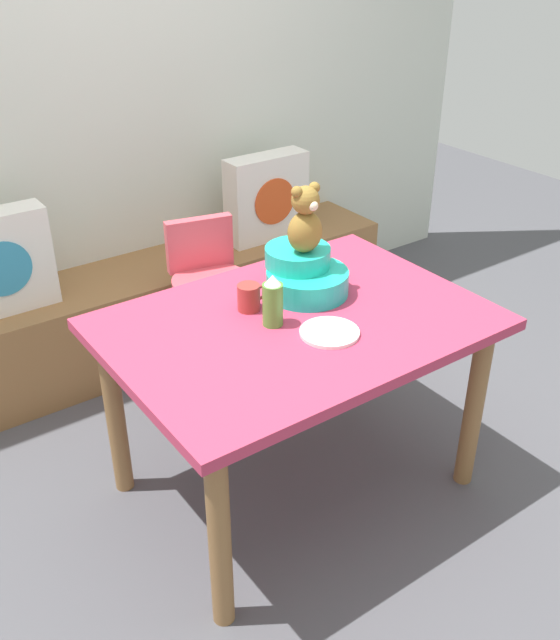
% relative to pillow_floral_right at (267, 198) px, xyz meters
% --- Properties ---
extents(ground_plane, '(8.00, 8.00, 0.00)m').
position_rel_pillow_floral_right_xyz_m(ground_plane, '(-0.69, -1.19, -0.68)').
color(ground_plane, '#4C4C51').
extents(back_wall, '(4.40, 0.10, 2.60)m').
position_rel_pillow_floral_right_xyz_m(back_wall, '(-0.69, 0.29, 0.62)').
color(back_wall, silver).
rests_on(back_wall, ground_plane).
extents(window_bench, '(2.60, 0.44, 0.46)m').
position_rel_pillow_floral_right_xyz_m(window_bench, '(-0.69, 0.02, -0.45)').
color(window_bench, olive).
rests_on(window_bench, ground_plane).
extents(pillow_floral_right, '(0.44, 0.15, 0.44)m').
position_rel_pillow_floral_right_xyz_m(pillow_floral_right, '(0.00, 0.00, 0.00)').
color(pillow_floral_right, white).
rests_on(pillow_floral_right, window_bench).
extents(dining_table, '(1.29, 0.92, 0.74)m').
position_rel_pillow_floral_right_xyz_m(dining_table, '(-0.69, -1.19, -0.04)').
color(dining_table, '#B73351').
rests_on(dining_table, ground_plane).
extents(highchair, '(0.39, 0.50, 0.79)m').
position_rel_pillow_floral_right_xyz_m(highchair, '(-0.59, -0.42, -0.16)').
color(highchair, '#D84C59').
rests_on(highchair, ground_plane).
extents(infant_seat_teal, '(0.30, 0.33, 0.16)m').
position_rel_pillow_floral_right_xyz_m(infant_seat_teal, '(-0.55, -1.04, 0.13)').
color(infant_seat_teal, '#1EBDA6').
rests_on(infant_seat_teal, dining_table).
extents(teddy_bear, '(0.13, 0.12, 0.25)m').
position_rel_pillow_floral_right_xyz_m(teddy_bear, '(-0.55, -1.04, 0.34)').
color(teddy_bear, olive).
rests_on(teddy_bear, infant_seat_teal).
extents(ketchup_bottle, '(0.07, 0.07, 0.18)m').
position_rel_pillow_floral_right_xyz_m(ketchup_bottle, '(-0.78, -1.17, 0.15)').
color(ketchup_bottle, '#4C8C33').
rests_on(ketchup_bottle, dining_table).
extents(coffee_mug, '(0.12, 0.08, 0.09)m').
position_rel_pillow_floral_right_xyz_m(coffee_mug, '(-0.78, -1.04, 0.11)').
color(coffee_mug, '#9E332D').
rests_on(coffee_mug, dining_table).
extents(dinner_plate_near, '(0.20, 0.20, 0.01)m').
position_rel_pillow_floral_right_xyz_m(dinner_plate_near, '(-0.66, -1.33, 0.07)').
color(dinner_plate_near, white).
rests_on(dinner_plate_near, dining_table).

